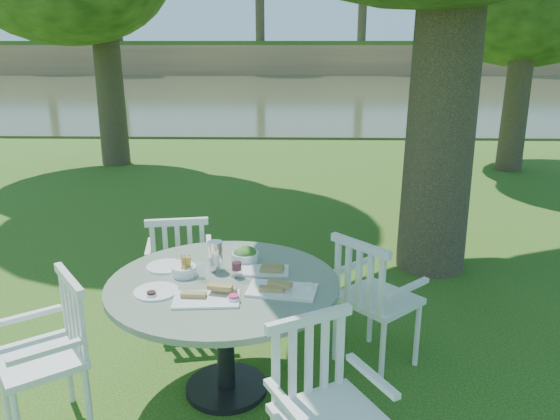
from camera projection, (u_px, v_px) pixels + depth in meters
The scene contains 8 objects.
ground at pixel (279, 305), 4.98m from camera, with size 140.00×140.00×0.00m, color #1C3E0D.
table at pixel (224, 301), 3.57m from camera, with size 1.50×1.50×0.82m.
chair_ne at pixel (369, 294), 3.86m from camera, with size 0.69×0.70×1.01m.
chair_nw at pixel (180, 261), 4.49m from camera, with size 0.56×0.54×0.97m.
chair_sw at pixel (56, 343), 3.26m from camera, with size 0.67×0.67×0.98m.
chair_se at pixel (320, 396), 2.77m from camera, with size 0.65×0.64×0.98m.
tableware at pixel (222, 272), 3.58m from camera, with size 1.17×0.85×0.21m.
river at pixel (293, 92), 26.97m from camera, with size 100.00×28.00×0.12m, color #323821.
Camera 1 is at (0.13, -4.51, 2.29)m, focal length 35.00 mm.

